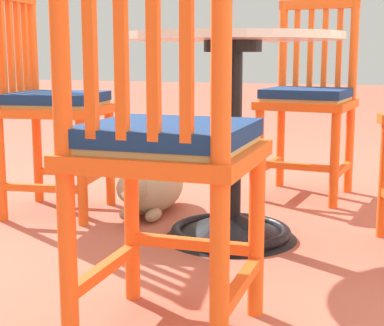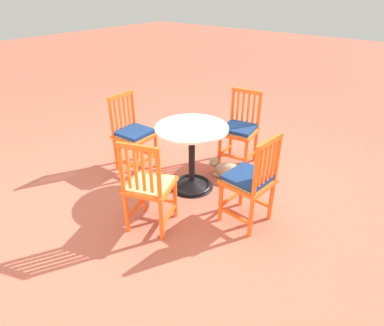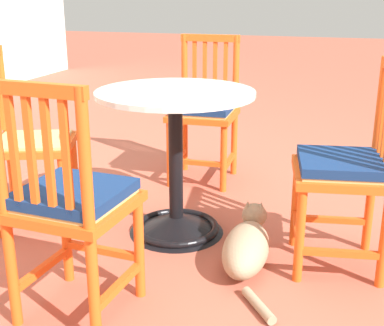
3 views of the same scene
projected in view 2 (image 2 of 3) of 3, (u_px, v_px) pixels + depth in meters
The scene contains 8 objects.
ground_plane at pixel (201, 180), 3.85m from camera, with size 24.00×24.00×0.00m, color #AD5642.
cafe_table at pixel (192, 165), 3.58m from camera, with size 0.76×0.76×0.73m.
orange_chair_at_corner at pixel (240, 130), 4.00m from camera, with size 0.46×0.46×0.91m.
orange_chair_near_fence at pixel (133, 134), 3.89m from camera, with size 0.41×0.41×0.91m.
orange_chair_facing_out at pixel (149, 187), 2.93m from camera, with size 0.51×0.51×0.91m.
orange_chair_by_planter at pixel (250, 181), 2.99m from camera, with size 0.43×0.43×0.91m.
tabby_cat at pixel (229, 171), 3.83m from camera, with size 0.72×0.31×0.23m.
pet_water_bowl at pixel (185, 134), 4.91m from camera, with size 0.17×0.17×0.05m, color teal.
Camera 2 is at (-1.95, 2.62, 2.04)m, focal length 30.85 mm.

